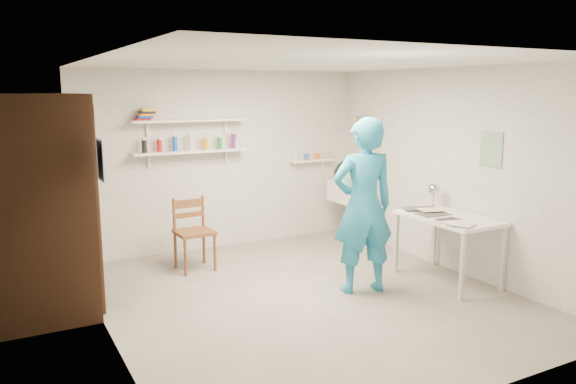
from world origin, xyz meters
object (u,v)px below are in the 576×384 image
wooden_chair (194,232)px  work_table (447,249)px  wall_clock (348,175)px  man (363,206)px  belfast_sink (352,191)px  desk_lamp (434,189)px

wooden_chair → work_table: size_ratio=0.81×
wall_clock → wooden_chair: bearing=145.6°
man → wall_clock: man is taller
belfast_sink → desk_lamp: bearing=-87.2°
man → desk_lamp: (1.22, 0.26, 0.04)m
man → work_table: man is taller
wall_clock → work_table: 1.44m
wall_clock → wooden_chair: 2.02m
work_table → belfast_sink: bearing=86.9°
belfast_sink → wall_clock: wall_clock is taller
belfast_sink → wooden_chair: wooden_chair is taller
belfast_sink → man: man is taller
work_table → man: bearing=169.3°
belfast_sink → wooden_chair: bearing=-173.6°
wall_clock → work_table: (1.08, -0.41, -0.87)m
wooden_chair → desk_lamp: desk_lamp is taller
desk_lamp → man: bearing=-168.1°
man → work_table: 1.19m
work_table → desk_lamp: size_ratio=8.00×
belfast_sink → wooden_chair: (-2.47, -0.28, -0.24)m
belfast_sink → work_table: 2.06m
belfast_sink → wall_clock: 2.08m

